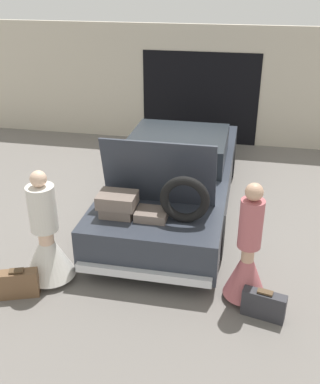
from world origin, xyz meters
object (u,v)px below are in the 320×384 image
at_px(person_right, 247,260).
at_px(suitcase_beside_right_person, 264,305).
at_px(suitcase_beside_left_person, 19,284).
at_px(car, 175,176).
at_px(person_left, 47,243).

bearing_deg(person_right, suitcase_beside_right_person, -137.43).
xyz_separation_m(suitcase_beside_left_person, suitcase_beside_right_person, (3.16, 0.23, -0.01)).
relative_size(person_right, suitcase_beside_right_person, 3.02).
xyz_separation_m(car, suitcase_beside_left_person, (-1.58, -2.94, -0.39)).
bearing_deg(suitcase_beside_right_person, person_right, 127.93).
relative_size(car, person_right, 3.03).
relative_size(car, person_left, 3.08).
distance_m(car, suitcase_beside_left_person, 3.36).
bearing_deg(person_right, person_left, 96.88).
relative_size(person_right, suitcase_beside_left_person, 3.09).
distance_m(car, person_right, 2.75).
bearing_deg(suitcase_beside_left_person, person_left, 60.36).
distance_m(person_right, suitcase_beside_right_person, 0.58).
bearing_deg(suitcase_beside_right_person, person_left, 175.90).
xyz_separation_m(person_right, suitcase_beside_left_person, (-2.92, -0.54, -0.41)).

